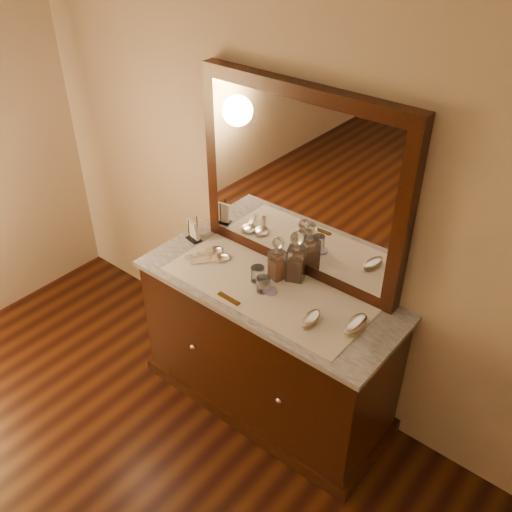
# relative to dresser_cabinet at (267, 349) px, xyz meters

# --- Properties ---
(dresser_cabinet) EXTENTS (1.40, 0.55, 0.82)m
(dresser_cabinet) POSITION_rel_dresser_cabinet_xyz_m (0.00, 0.00, 0.00)
(dresser_cabinet) COLOR black
(dresser_cabinet) RESTS_ON floor
(dresser_plinth) EXTENTS (1.46, 0.59, 0.08)m
(dresser_plinth) POSITION_rel_dresser_cabinet_xyz_m (0.00, 0.00, -0.37)
(dresser_plinth) COLOR black
(dresser_plinth) RESTS_ON floor
(knob_left) EXTENTS (0.04, 0.04, 0.04)m
(knob_left) POSITION_rel_dresser_cabinet_xyz_m (-0.30, -0.28, 0.04)
(knob_left) COLOR silver
(knob_left) RESTS_ON dresser_cabinet
(knob_right) EXTENTS (0.04, 0.04, 0.04)m
(knob_right) POSITION_rel_dresser_cabinet_xyz_m (0.30, -0.28, 0.04)
(knob_right) COLOR silver
(knob_right) RESTS_ON dresser_cabinet
(marble_top) EXTENTS (1.44, 0.59, 0.03)m
(marble_top) POSITION_rel_dresser_cabinet_xyz_m (0.00, 0.00, 0.42)
(marble_top) COLOR silver
(marble_top) RESTS_ON dresser_cabinet
(mirror_frame) EXTENTS (1.20, 0.08, 1.00)m
(mirror_frame) POSITION_rel_dresser_cabinet_xyz_m (0.00, 0.25, 0.94)
(mirror_frame) COLOR black
(mirror_frame) RESTS_ON marble_top
(mirror_glass) EXTENTS (1.06, 0.01, 0.86)m
(mirror_glass) POSITION_rel_dresser_cabinet_xyz_m (0.00, 0.21, 0.94)
(mirror_glass) COLOR white
(mirror_glass) RESTS_ON marble_top
(lace_runner) EXTENTS (1.10, 0.45, 0.00)m
(lace_runner) POSITION_rel_dresser_cabinet_xyz_m (0.00, -0.02, 0.44)
(lace_runner) COLOR white
(lace_runner) RESTS_ON marble_top
(pin_dish) EXTENTS (0.09, 0.09, 0.01)m
(pin_dish) POSITION_rel_dresser_cabinet_xyz_m (0.03, -0.03, 0.45)
(pin_dish) COLOR white
(pin_dish) RESTS_ON lace_runner
(comb) EXTENTS (0.14, 0.03, 0.01)m
(comb) POSITION_rel_dresser_cabinet_xyz_m (-0.09, -0.21, 0.45)
(comb) COLOR brown
(comb) RESTS_ON lace_runner
(napkin_rack) EXTENTS (0.11, 0.08, 0.15)m
(napkin_rack) POSITION_rel_dresser_cabinet_xyz_m (-0.61, 0.08, 0.50)
(napkin_rack) COLOR black
(napkin_rack) RESTS_ON marble_top
(decanter_left) EXTENTS (0.09, 0.09, 0.25)m
(decanter_left) POSITION_rel_dresser_cabinet_xyz_m (-0.01, 0.09, 0.54)
(decanter_left) COLOR #9A4616
(decanter_left) RESTS_ON lace_runner
(decanter_right) EXTENTS (0.11, 0.11, 0.29)m
(decanter_right) POSITION_rel_dresser_cabinet_xyz_m (0.07, 0.15, 0.55)
(decanter_right) COLOR #9A4616
(decanter_right) RESTS_ON lace_runner
(brush_near) EXTENTS (0.08, 0.15, 0.04)m
(brush_near) POSITION_rel_dresser_cabinet_xyz_m (0.33, -0.09, 0.46)
(brush_near) COLOR #97845C
(brush_near) RESTS_ON lace_runner
(brush_far) EXTENTS (0.08, 0.18, 0.05)m
(brush_far) POSITION_rel_dresser_cabinet_xyz_m (0.52, 0.00, 0.47)
(brush_far) COLOR #97845C
(brush_far) RESTS_ON lace_runner
(hand_mirror_outer) EXTENTS (0.15, 0.23, 0.02)m
(hand_mirror_outer) POSITION_rel_dresser_cabinet_xyz_m (-0.44, 0.04, 0.45)
(hand_mirror_outer) COLOR silver
(hand_mirror_outer) RESTS_ON lace_runner
(hand_mirror_inner) EXTENTS (0.17, 0.22, 0.02)m
(hand_mirror_inner) POSITION_rel_dresser_cabinet_xyz_m (-0.37, 0.01, 0.45)
(hand_mirror_inner) COLOR silver
(hand_mirror_inner) RESTS_ON lace_runner
(tumblers) EXTENTS (0.15, 0.12, 0.08)m
(tumblers) POSITION_rel_dresser_cabinet_xyz_m (-0.04, -0.02, 0.49)
(tumblers) COLOR white
(tumblers) RESTS_ON lace_runner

